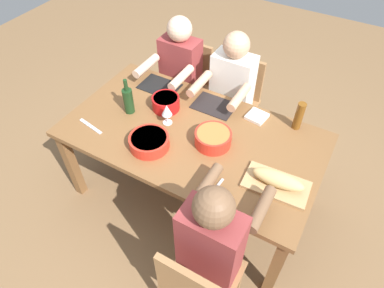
{
  "coord_description": "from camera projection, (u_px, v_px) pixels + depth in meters",
  "views": [
    {
      "loc": [
        -0.85,
        1.49,
        2.44
      ],
      "look_at": [
        0.0,
        0.0,
        0.63
      ],
      "focal_mm": 31.58,
      "sensor_mm": 36.0,
      "label": 1
    }
  ],
  "objects": [
    {
      "name": "serving_bowl_greens",
      "position": [
        166.0,
        102.0,
        2.56
      ],
      "size": [
        0.21,
        0.21,
        0.1
      ],
      "color": "red",
      "rests_on": "dining_table"
    },
    {
      "name": "fork_far_left",
      "position": [
        216.0,
        188.0,
        2.08
      ],
      "size": [
        0.03,
        0.17,
        0.01
      ],
      "primitive_type": "cube",
      "rotation": [
        0.0,
        0.0,
        -0.08
      ],
      "color": "silver",
      "rests_on": "dining_table"
    },
    {
      "name": "serving_bowl_fruit",
      "position": [
        213.0,
        138.0,
        2.31
      ],
      "size": [
        0.25,
        0.25,
        0.1
      ],
      "color": "red",
      "rests_on": "dining_table"
    },
    {
      "name": "placemat_near_center",
      "position": [
        214.0,
        106.0,
        2.62
      ],
      "size": [
        0.32,
        0.23,
        0.01
      ],
      "primitive_type": "cube",
      "color": "black",
      "rests_on": "dining_table"
    },
    {
      "name": "napkin_stack",
      "position": [
        257.0,
        116.0,
        2.52
      ],
      "size": [
        0.16,
        0.16,
        0.02
      ],
      "primitive_type": "cube",
      "rotation": [
        0.0,
        0.0,
        -0.14
      ],
      "color": "white",
      "rests_on": "dining_table"
    },
    {
      "name": "cutting_board",
      "position": [
        276.0,
        185.0,
        2.09
      ],
      "size": [
        0.41,
        0.24,
        0.02
      ],
      "primitive_type": "cube",
      "rotation": [
        0.0,
        0.0,
        0.06
      ],
      "color": "tan",
      "rests_on": "dining_table"
    },
    {
      "name": "carving_knife",
      "position": [
        91.0,
        126.0,
        2.46
      ],
      "size": [
        0.23,
        0.06,
        0.01
      ],
      "primitive_type": "cube",
      "rotation": [
        0.0,
        0.0,
        2.96
      ],
      "color": "silver",
      "rests_on": "dining_table"
    },
    {
      "name": "diner_near_right",
      "position": [
        178.0,
        73.0,
        3.01
      ],
      "size": [
        0.41,
        0.53,
        1.2
      ],
      "color": "#2D2D38",
      "rests_on": "ground_plane"
    },
    {
      "name": "chair_far_left",
      "position": [
        198.0,
        285.0,
        1.93
      ],
      "size": [
        0.4,
        0.4,
        0.85
      ],
      "color": "#9E7044",
      "rests_on": "ground_plane"
    },
    {
      "name": "diner_far_left",
      "position": [
        214.0,
        241.0,
        1.89
      ],
      "size": [
        0.41,
        0.53,
        1.2
      ],
      "color": "#2D2D38",
      "rests_on": "ground_plane"
    },
    {
      "name": "beer_bottle",
      "position": [
        299.0,
        116.0,
        2.38
      ],
      "size": [
        0.06,
        0.06,
        0.22
      ],
      "primitive_type": "cylinder",
      "color": "brown",
      "rests_on": "dining_table"
    },
    {
      "name": "placemat_near_right",
      "position": [
        160.0,
        86.0,
        2.79
      ],
      "size": [
        0.32,
        0.23,
        0.01
      ],
      "primitive_type": "cube",
      "color": "black",
      "rests_on": "dining_table"
    },
    {
      "name": "chair_near_center",
      "position": [
        237.0,
        98.0,
        3.1
      ],
      "size": [
        0.4,
        0.4,
        0.85
      ],
      "color": "#9E7044",
      "rests_on": "ground_plane"
    },
    {
      "name": "chair_near_right",
      "position": [
        189.0,
        82.0,
        3.27
      ],
      "size": [
        0.4,
        0.4,
        0.85
      ],
      "color": "#9E7044",
      "rests_on": "ground_plane"
    },
    {
      "name": "wine_bottle",
      "position": [
        128.0,
        100.0,
        2.5
      ],
      "size": [
        0.08,
        0.08,
        0.29
      ],
      "color": "#193819",
      "rests_on": "dining_table"
    },
    {
      "name": "wine_glass",
      "position": [
        167.0,
        111.0,
        2.41
      ],
      "size": [
        0.08,
        0.08,
        0.17
      ],
      "color": "silver",
      "rests_on": "dining_table"
    },
    {
      "name": "ground_plane",
      "position": [
        192.0,
        193.0,
        2.95
      ],
      "size": [
        8.0,
        8.0,
        0.0
      ],
      "primitive_type": "plane",
      "color": "brown"
    },
    {
      "name": "diner_near_center",
      "position": [
        230.0,
        90.0,
        2.83
      ],
      "size": [
        0.41,
        0.53,
        1.2
      ],
      "color": "#2D2D38",
      "rests_on": "ground_plane"
    },
    {
      "name": "serving_bowl_pasta",
      "position": [
        149.0,
        141.0,
        2.29
      ],
      "size": [
        0.28,
        0.28,
        0.09
      ],
      "color": "red",
      "rests_on": "dining_table"
    },
    {
      "name": "dining_table",
      "position": [
        192.0,
        141.0,
        2.47
      ],
      "size": [
        1.84,
        1.02,
        0.74
      ],
      "color": "brown",
      "rests_on": "ground_plane"
    },
    {
      "name": "bread_loaf",
      "position": [
        278.0,
        179.0,
        2.05
      ],
      "size": [
        0.33,
        0.13,
        0.09
      ],
      "primitive_type": "ellipsoid",
      "rotation": [
        0.0,
        0.0,
        0.06
      ],
      "color": "tan",
      "rests_on": "cutting_board"
    }
  ]
}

